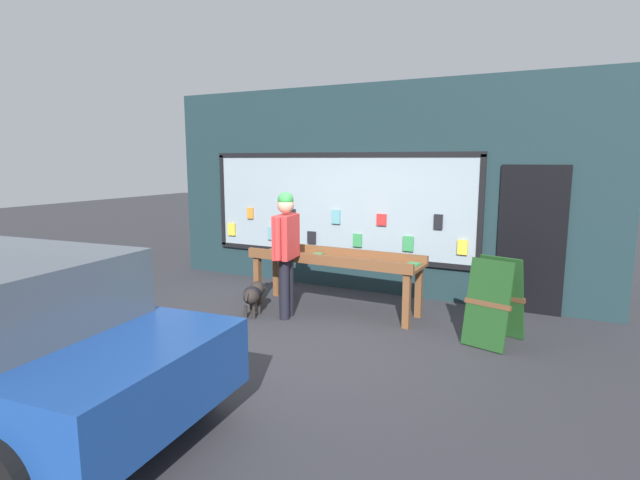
# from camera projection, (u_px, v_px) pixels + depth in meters

# --- Properties ---
(ground_plane) EXTENTS (40.00, 40.00, 0.00)m
(ground_plane) POSITION_uv_depth(u_px,v_px,m) (297.00, 333.00, 6.29)
(ground_plane) COLOR #2D2D33
(shopfront_facade) EXTENTS (7.52, 0.29, 3.36)m
(shopfront_facade) POSITION_uv_depth(u_px,v_px,m) (369.00, 191.00, 8.13)
(shopfront_facade) COLOR #192D33
(shopfront_facade) RESTS_ON ground_plane
(display_table_main) EXTENTS (2.56, 0.73, 0.87)m
(display_table_main) POSITION_uv_depth(u_px,v_px,m) (335.00, 263.00, 7.15)
(display_table_main) COLOR brown
(display_table_main) RESTS_ON ground_plane
(person_browsing) EXTENTS (0.29, 0.67, 1.74)m
(person_browsing) POSITION_uv_depth(u_px,v_px,m) (286.00, 244.00, 6.78)
(person_browsing) COLOR black
(person_browsing) RESTS_ON ground_plane
(small_dog) EXTENTS (0.33, 0.58, 0.45)m
(small_dog) POSITION_uv_depth(u_px,v_px,m) (253.00, 294.00, 6.98)
(small_dog) COLOR black
(small_dog) RESTS_ON ground_plane
(sandwich_board_sign) EXTENTS (0.66, 0.76, 1.02)m
(sandwich_board_sign) POSITION_uv_depth(u_px,v_px,m) (495.00, 300.00, 5.91)
(sandwich_board_sign) COLOR #193F19
(sandwich_board_sign) RESTS_ON ground_plane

